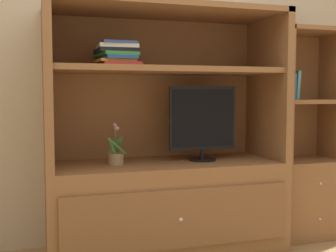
{
  "coord_description": "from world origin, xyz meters",
  "views": [
    {
      "loc": [
        -0.83,
        -2.37,
        1.08
      ],
      "look_at": [
        0.0,
        0.35,
        0.86
      ],
      "focal_mm": 45.84,
      "sensor_mm": 36.0,
      "label": 1
    }
  ],
  "objects": [
    {
      "name": "tv_monitor",
      "position": [
        0.26,
        0.4,
        0.89
      ],
      "size": [
        0.48,
        0.19,
        0.52
      ],
      "color": "black",
      "rests_on": "media_console"
    },
    {
      "name": "media_console",
      "position": [
        0.0,
        0.41,
        0.51
      ],
      "size": [
        1.59,
        0.63,
        1.65
      ],
      "color": "brown",
      "rests_on": "ground_plane"
    },
    {
      "name": "magazine_stack",
      "position": [
        -0.33,
        0.4,
        1.33
      ],
      "size": [
        0.28,
        0.33,
        0.15
      ],
      "color": "red",
      "rests_on": "media_console"
    },
    {
      "name": "bookshelf_tall",
      "position": [
        1.1,
        0.41,
        0.51
      ],
      "size": [
        0.51,
        0.4,
        1.55
      ],
      "color": "brown",
      "rests_on": "ground_plane"
    },
    {
      "name": "potted_plant",
      "position": [
        -0.34,
        0.4,
        0.67
      ],
      "size": [
        0.13,
        0.11,
        0.27
      ],
      "color": "#8C7251",
      "rests_on": "media_console"
    },
    {
      "name": "upright_book_row",
      "position": [
        0.95,
        0.4,
        1.13
      ],
      "size": [
        0.1,
        0.14,
        0.21
      ],
      "color": "purple",
      "rests_on": "bookshelf_tall"
    },
    {
      "name": "painted_rear_wall",
      "position": [
        0.0,
        0.75,
        1.4
      ],
      "size": [
        6.0,
        0.1,
        2.8
      ],
      "primitive_type": "cube",
      "color": "tan",
      "rests_on": "ground_plane"
    }
  ]
}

